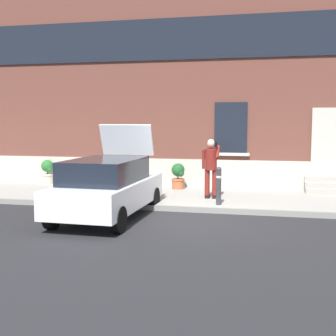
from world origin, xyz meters
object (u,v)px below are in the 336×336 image
Objects in this scene: planter_cream at (48,171)px; planter_charcoal at (109,173)px; hatchback_car_white at (108,187)px; person_on_phone at (211,165)px; bollard_far_left at (93,180)px; planter_terracotta at (178,175)px; bollard_near_person at (219,184)px.

planter_charcoal is (2.46, -0.22, 0.00)m from planter_cream.
hatchback_car_white is at bearing -70.53° from planter_charcoal.
hatchback_car_white is 3.43m from person_on_phone.
person_on_phone reaches higher than bollard_far_left.
planter_cream is at bearing 176.90° from planter_terracotta.
planter_cream is at bearing 156.54° from bollard_near_person.
planter_terracotta is (-1.30, 1.63, -0.55)m from person_on_phone.
bollard_far_left is at bearing -44.27° from planter_cream.
planter_terracotta is (2.46, -0.05, 0.00)m from planter_charcoal.
bollard_near_person is 1.00× the size of bollard_far_left.
planter_cream is at bearing 131.66° from hatchback_car_white.
planter_cream is at bearing 135.73° from bollard_far_left.
person_on_phone is 4.15m from planter_charcoal.
bollard_far_left is 1.22× the size of planter_terracotta.
person_on_phone is at bearing 16.04° from bollard_far_left.
bollard_near_person and bollard_far_left have the same top height.
bollard_near_person is 4.86m from planter_charcoal.
bollard_far_left is (-3.64, 0.00, 0.00)m from bollard_near_person.
planter_terracotta is at bearing 122.32° from person_on_phone.
planter_charcoal is at bearing 99.90° from bollard_far_left.
hatchback_car_white is 2.35× the size of person_on_phone.
hatchback_car_white is 3.93× the size of bollard_far_left.
planter_charcoal is at bearing 178.93° from planter_terracotta.
person_on_phone is 2.04× the size of planter_charcoal.
person_on_phone reaches higher than planter_terracotta.
planter_charcoal and planter_terracotta have the same top height.
planter_charcoal is at bearing -5.13° from planter_cream.
hatchback_car_white reaches higher than planter_charcoal.
planter_terracotta is (2.00, 2.58, -0.11)m from bollard_far_left.
bollard_far_left is at bearing -80.10° from planter_charcoal.
planter_cream is 2.47m from planter_charcoal.
bollard_near_person is (2.60, 1.60, -0.09)m from hatchback_car_white.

